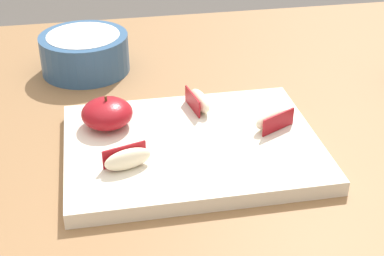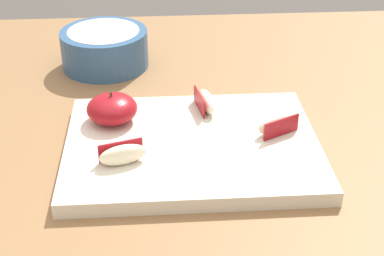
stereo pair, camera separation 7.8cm
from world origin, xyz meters
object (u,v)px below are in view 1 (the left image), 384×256
apple_half_skin_up (107,113)px  apple_wedge_near_knife (199,101)px  cutting_board (192,147)px  apple_wedge_right (127,159)px  ceramic_fruit_bowl (85,52)px  apple_wedge_middle (273,119)px

apple_half_skin_up → apple_wedge_near_knife: bearing=9.2°
cutting_board → apple_wedge_right: (-0.09, -0.05, 0.02)m
cutting_board → apple_half_skin_up: 0.13m
apple_half_skin_up → apple_wedge_right: apple_half_skin_up is taller
apple_wedge_right → apple_wedge_near_knife: 0.18m
apple_half_skin_up → ceramic_fruit_bowl: (-0.03, 0.24, -0.01)m
apple_wedge_middle → apple_wedge_near_knife: same height
apple_wedge_middle → apple_wedge_right: bearing=-163.6°
apple_half_skin_up → apple_wedge_middle: apple_half_skin_up is taller
apple_wedge_near_knife → apple_wedge_right: bearing=-131.9°
apple_half_skin_up → ceramic_fruit_bowl: bearing=96.2°
apple_wedge_middle → apple_wedge_near_knife: size_ratio=1.00×
apple_wedge_right → apple_half_skin_up: bearing=99.6°
apple_wedge_middle → ceramic_fruit_bowl: ceramic_fruit_bowl is taller
apple_wedge_near_knife → ceramic_fruit_bowl: 0.27m
apple_half_skin_up → ceramic_fruit_bowl: 0.24m
apple_wedge_near_knife → ceramic_fruit_bowl: size_ratio=0.42×
cutting_board → apple_half_skin_up: apple_half_skin_up is taller
ceramic_fruit_bowl → cutting_board: bearing=-65.4°
ceramic_fruit_bowl → apple_wedge_middle: bearing=-48.2°
ceramic_fruit_bowl → apple_wedge_near_knife: bearing=-52.8°
apple_wedge_middle → ceramic_fruit_bowl: size_ratio=0.42×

